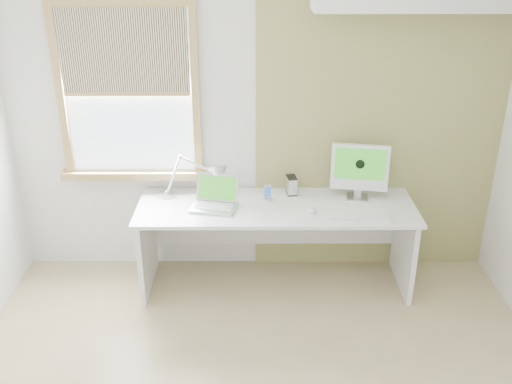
{
  "coord_description": "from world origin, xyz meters",
  "views": [
    {
      "loc": [
        -0.01,
        -2.7,
        2.71
      ],
      "look_at": [
        0.0,
        1.05,
        1.0
      ],
      "focal_mm": 40.3,
      "sensor_mm": 36.0,
      "label": 1
    }
  ],
  "objects_px": {
    "imac": "(360,168)",
    "external_drive": "(291,185)",
    "desk": "(276,224)",
    "desk_lamp": "(209,177)",
    "laptop": "(215,199)"
  },
  "relations": [
    {
      "from": "imac",
      "to": "external_drive",
      "type": "bearing_deg",
      "value": 172.65
    },
    {
      "from": "desk_lamp",
      "to": "imac",
      "type": "bearing_deg",
      "value": 1.28
    },
    {
      "from": "laptop",
      "to": "external_drive",
      "type": "xyz_separation_m",
      "value": [
        0.61,
        0.23,
        0.02
      ]
    },
    {
      "from": "external_drive",
      "to": "desk_lamp",
      "type": "bearing_deg",
      "value": -171.84
    },
    {
      "from": "desk",
      "to": "external_drive",
      "type": "height_order",
      "value": "external_drive"
    },
    {
      "from": "desk",
      "to": "imac",
      "type": "relative_size",
      "value": 4.75
    },
    {
      "from": "laptop",
      "to": "external_drive",
      "type": "bearing_deg",
      "value": 20.52
    },
    {
      "from": "desk_lamp",
      "to": "laptop",
      "type": "height_order",
      "value": "desk_lamp"
    },
    {
      "from": "laptop",
      "to": "imac",
      "type": "height_order",
      "value": "imac"
    },
    {
      "from": "desk_lamp",
      "to": "imac",
      "type": "xyz_separation_m",
      "value": [
        1.21,
        0.03,
        0.06
      ]
    },
    {
      "from": "desk_lamp",
      "to": "imac",
      "type": "height_order",
      "value": "imac"
    },
    {
      "from": "desk",
      "to": "external_drive",
      "type": "distance_m",
      "value": 0.34
    },
    {
      "from": "desk",
      "to": "desk_lamp",
      "type": "height_order",
      "value": "desk_lamp"
    },
    {
      "from": "desk_lamp",
      "to": "external_drive",
      "type": "height_order",
      "value": "desk_lamp"
    },
    {
      "from": "desk",
      "to": "laptop",
      "type": "distance_m",
      "value": 0.55
    }
  ]
}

